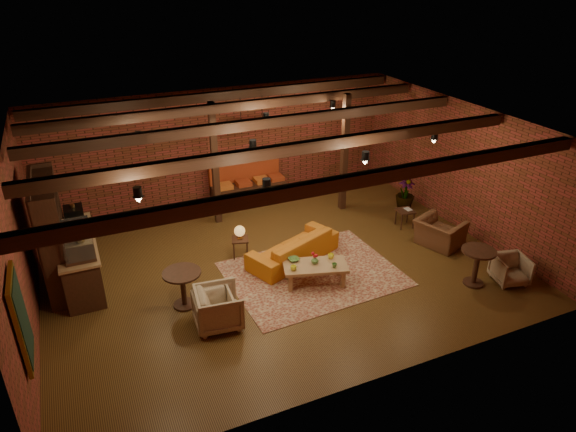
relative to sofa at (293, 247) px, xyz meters
name	(u,v)px	position (x,y,z in m)	size (l,w,h in m)	color
floor	(277,264)	(-0.41, -0.02, -0.33)	(10.00, 10.00, 0.00)	#36210D
ceiling	(276,128)	(-0.41, -0.02, 2.87)	(10.00, 8.00, 0.02)	black
wall_back	(221,145)	(-0.41, 3.98, 1.27)	(10.00, 0.02, 3.20)	brown
wall_front	(379,301)	(-0.41, -4.02, 1.27)	(10.00, 0.02, 3.20)	brown
wall_left	(20,247)	(-5.41, -0.02, 1.27)	(0.02, 8.00, 3.20)	brown
wall_right	(461,166)	(4.59, -0.02, 1.27)	(0.02, 8.00, 3.20)	brown
ceiling_beams	(276,134)	(-0.41, -0.02, 2.75)	(9.80, 6.40, 0.22)	black
ceiling_pipe	(249,124)	(-0.41, 1.58, 2.52)	(0.12, 0.12, 9.60)	black
post_left	(215,165)	(-1.01, 2.58, 1.27)	(0.16, 0.16, 3.20)	black
post_right	(344,154)	(2.39, 1.98, 1.27)	(0.16, 0.16, 3.20)	black
service_counter	(78,250)	(-4.51, 0.98, 0.47)	(0.80, 2.50, 1.60)	black
plant_counter	(79,227)	(-4.41, 1.18, 0.89)	(0.35, 0.39, 0.30)	#337F33
shelving_hutch	(53,234)	(-4.91, 1.08, 0.87)	(0.52, 2.00, 2.40)	black
chalkboard_menu	(22,319)	(-5.34, -2.32, 1.27)	(0.08, 0.96, 1.46)	black
banquette	(248,184)	(0.19, 3.53, 0.17)	(2.10, 0.70, 1.00)	#A93B1C
service_sign	(252,125)	(0.19, 3.08, 2.02)	(0.86, 0.06, 0.30)	orange
ceiling_spotlights	(276,144)	(-0.41, -0.02, 2.53)	(6.40, 4.40, 0.28)	black
rug	(313,274)	(0.15, -0.74, -0.32)	(3.63, 2.78, 0.01)	maroon
sofa	(293,247)	(0.00, 0.00, 0.00)	(2.25, 0.88, 0.66)	#C1671A
coffee_table	(314,267)	(0.02, -1.06, 0.08)	(1.48, 1.03, 0.71)	#A76F4E
side_table_lamp	(240,233)	(-1.06, 0.63, 0.28)	(0.48, 0.48, 0.80)	black
round_table_left	(183,283)	(-2.72, -0.73, 0.20)	(0.76, 0.76, 0.79)	black
armchair_a	(219,306)	(-2.25, -1.59, 0.10)	(0.83, 0.77, 0.85)	beige
armchair_b	(214,309)	(-2.35, -1.58, 0.04)	(0.72, 0.68, 0.74)	beige
armchair_right	(440,229)	(3.51, -0.80, 0.12)	(1.03, 0.67, 0.90)	brown
side_table_book	(405,211)	(3.33, 0.35, 0.10)	(0.48, 0.48, 0.49)	black
round_table_right	(477,261)	(3.12, -2.47, 0.23)	(0.71, 0.71, 0.83)	black
armchair_far	(511,268)	(3.87, -2.71, 0.01)	(0.65, 0.61, 0.67)	beige
plant_tall	(409,162)	(3.99, 1.29, 1.03)	(1.52, 1.52, 2.72)	#4C7F4C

